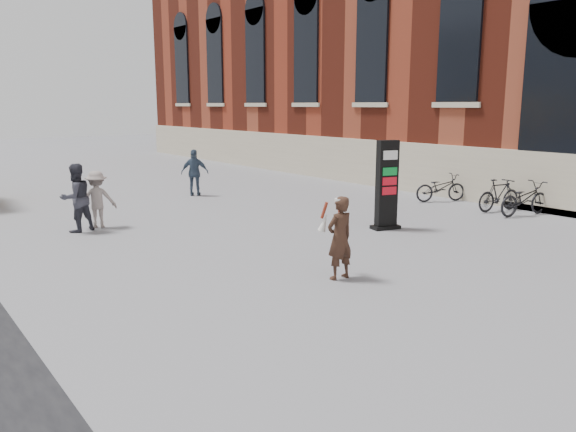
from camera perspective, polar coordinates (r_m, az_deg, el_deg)
ground at (r=10.65m, az=2.42°, el=-6.00°), size 100.00×100.00×0.00m
info_pylon at (r=14.53m, az=10.00°, el=3.10°), size 0.80×0.54×2.28m
woman at (r=10.26m, az=5.24°, el=-2.13°), size 0.58×0.52×1.54m
pedestrian_a at (r=15.02m, az=-20.73°, el=1.73°), size 0.99×0.86×1.72m
pedestrian_b at (r=15.41m, az=-18.83°, el=1.62°), size 1.09×0.85×1.48m
pedestrian_c at (r=20.00m, az=-9.45°, el=4.37°), size 1.01×0.87×1.63m
bike_4 at (r=17.58m, az=22.88°, el=1.65°), size 1.96×0.95×0.99m
bike_5 at (r=18.00m, az=20.64°, el=2.01°), size 1.70×0.73×0.99m
bike_6 at (r=19.23m, az=15.23°, el=2.79°), size 1.85×1.24×0.92m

